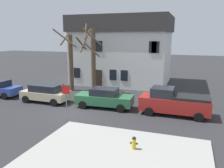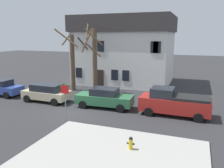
# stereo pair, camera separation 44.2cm
# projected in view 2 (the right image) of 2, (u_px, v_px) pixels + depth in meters

# --- Properties ---
(ground_plane) EXTENTS (120.00, 120.00, 0.00)m
(ground_plane) POSITION_uv_depth(u_px,v_px,m) (72.00, 112.00, 18.50)
(ground_plane) COLOR #2D2D30
(sidewalk_slab) EXTENTS (9.15, 6.47, 0.12)m
(sidewalk_slab) POSITION_uv_depth(u_px,v_px,m) (114.00, 156.00, 11.63)
(sidewalk_slab) COLOR #A8A59E
(sidewalk_slab) RESTS_ON ground_plane
(building_main) EXTENTS (11.98, 8.46, 8.33)m
(building_main) POSITION_uv_depth(u_px,v_px,m) (125.00, 49.00, 29.35)
(building_main) COLOR white
(building_main) RESTS_ON ground_plane
(tree_bare_near) EXTENTS (2.66, 2.81, 6.71)m
(tree_bare_near) POSITION_uv_depth(u_px,v_px,m) (73.00, 60.00, 25.05)
(tree_bare_near) COLOR brown
(tree_bare_near) RESTS_ON ground_plane
(tree_bare_mid) EXTENTS (2.36, 2.36, 7.23)m
(tree_bare_mid) POSITION_uv_depth(u_px,v_px,m) (94.00, 58.00, 23.86)
(tree_bare_mid) COLOR brown
(tree_bare_mid) RESTS_ON ground_plane
(car_blue_sedan) EXTENTS (4.65, 2.03, 1.63)m
(car_blue_sedan) POSITION_uv_depth(u_px,v_px,m) (1.00, 87.00, 23.42)
(car_blue_sedan) COLOR #2D4799
(car_blue_sedan) RESTS_ON ground_plane
(car_beige_wagon) EXTENTS (4.40, 2.15, 1.64)m
(car_beige_wagon) POSITION_uv_depth(u_px,v_px,m) (47.00, 92.00, 21.22)
(car_beige_wagon) COLOR #C6B793
(car_beige_wagon) RESTS_ON ground_plane
(car_green_sedan) EXTENTS (4.87, 2.14, 1.68)m
(car_green_sedan) POSITION_uv_depth(u_px,v_px,m) (105.00, 98.00, 19.42)
(car_green_sedan) COLOR #2D6B42
(car_green_sedan) RESTS_ON ground_plane
(pickup_truck_red) EXTENTS (5.24, 2.25, 2.08)m
(pickup_truck_red) POSITION_uv_depth(u_px,v_px,m) (174.00, 102.00, 17.53)
(pickup_truck_red) COLOR #AD231E
(pickup_truck_red) RESTS_ON ground_plane
(fire_hydrant) EXTENTS (0.42, 0.22, 0.69)m
(fire_hydrant) POSITION_uv_depth(u_px,v_px,m) (131.00, 143.00, 12.10)
(fire_hydrant) COLOR gold
(fire_hydrant) RESTS_ON sidewalk_slab
(street_sign_pole) EXTENTS (0.76, 0.07, 2.73)m
(street_sign_pole) POSITION_uv_depth(u_px,v_px,m) (65.00, 96.00, 15.81)
(street_sign_pole) COLOR slate
(street_sign_pole) RESTS_ON ground_plane
(bicycle_leaning) EXTENTS (1.75, 0.22, 1.03)m
(bicycle_leaning) POSITION_uv_depth(u_px,v_px,m) (61.00, 87.00, 25.85)
(bicycle_leaning) COLOR black
(bicycle_leaning) RESTS_ON ground_plane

